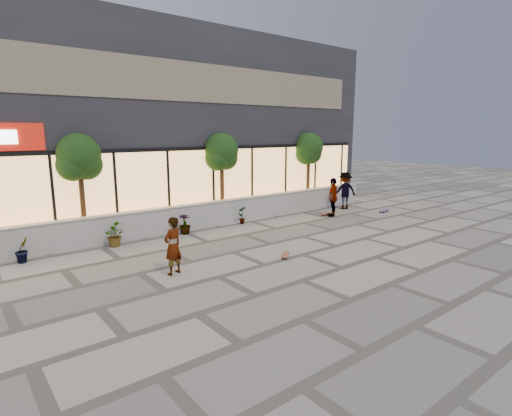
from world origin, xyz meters
TOP-DOWN VIEW (x-y plane):
  - ground at (0.00, 0.00)m, footprint 80.00×80.00m
  - planter_wall at (0.00, 7.00)m, footprint 22.00×0.42m
  - retail_building at (-0.00, 12.49)m, footprint 24.00×9.17m
  - shrub_b at (-5.70, 6.45)m, footprint 0.57×0.57m
  - shrub_c at (-2.90, 6.45)m, footprint 0.68×0.77m
  - shrub_d at (-0.10, 6.45)m, footprint 0.64×0.64m
  - shrub_e at (2.70, 6.45)m, footprint 0.46×0.35m
  - tree_midwest at (-3.50, 7.70)m, footprint 1.60×1.50m
  - tree_mideast at (2.50, 7.70)m, footprint 1.60×1.50m
  - tree_east at (8.00, 7.70)m, footprint 1.60×1.50m
  - skater_center at (-2.52, 2.62)m, footprint 0.70×0.57m
  - skater_right_near at (7.00, 5.06)m, footprint 1.15×0.94m
  - skater_right_far at (8.91, 5.92)m, footprint 1.42×1.16m
  - skateboard_center at (1.03, 1.83)m, footprint 0.65×0.60m
  - skateboard_right_near at (7.00, 5.45)m, footprint 0.84×0.37m
  - skateboard_right_far at (9.80, 4.12)m, footprint 0.88×0.40m

SIDE VIEW (x-z plane):
  - ground at x=0.00m, z-range 0.00..0.00m
  - skateboard_center at x=1.03m, z-range 0.03..0.11m
  - skateboard_right_near at x=7.00m, z-range 0.03..0.13m
  - skateboard_right_far at x=9.80m, z-range 0.03..0.14m
  - shrub_b at x=-5.70m, z-range 0.00..0.81m
  - shrub_c at x=-2.90m, z-range 0.00..0.81m
  - shrub_d at x=-0.10m, z-range 0.00..0.81m
  - shrub_e at x=2.70m, z-range 0.00..0.81m
  - planter_wall at x=0.00m, z-range 0.00..1.04m
  - skater_center at x=-2.52m, z-range 0.00..1.65m
  - skater_right_near at x=7.00m, z-range 0.00..1.84m
  - skater_right_far at x=8.91m, z-range 0.00..1.91m
  - tree_midwest at x=-3.50m, z-range 1.03..4.94m
  - tree_mideast at x=2.50m, z-range 1.03..4.94m
  - tree_east at x=8.00m, z-range 1.03..4.94m
  - retail_building at x=0.00m, z-range 0.00..8.50m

